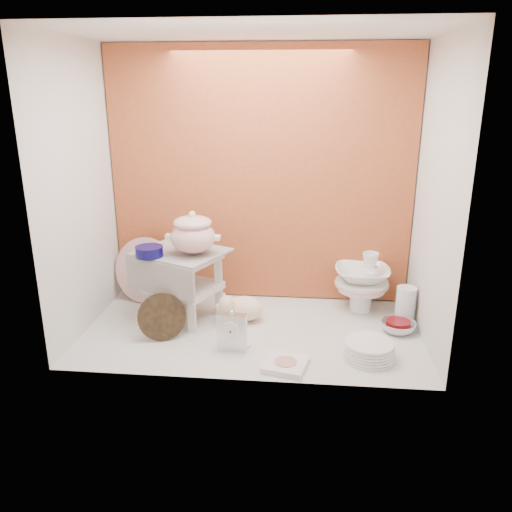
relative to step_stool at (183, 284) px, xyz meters
The scene contains 17 objects.
ground 0.48m from the step_stool, 19.08° to the right, with size 1.80×1.80×0.00m, color silver.
niche_shell 0.84m from the step_stool, ahead, with size 1.86×1.03×1.53m.
step_stool is the anchor object (origin of this frame).
soup_tureen 0.33m from the step_stool, 30.60° to the right, with size 0.28×0.28×0.24m, color white, non-canonical shape.
cobalt_bowl 0.29m from the step_stool, 143.79° to the right, with size 0.15×0.15×0.05m, color #0C0949.
floral_platter 0.35m from the step_stool, 143.91° to the left, with size 0.40×0.11×0.40m, color white, non-canonical shape.
blue_white_vase 0.26m from the step_stool, 108.04° to the left, with size 0.22×0.22×0.23m, color silver.
lacquer_tray 0.29m from the step_stool, 99.53° to the right, with size 0.25×0.08×0.25m, color black, non-canonical shape.
mantel_clock 0.50m from the step_stool, 47.74° to the right, with size 0.15×0.05×0.21m, color silver.
plush_pig 0.37m from the step_stool, ahead, with size 0.27×0.18×0.16m, color beige.
teacup_saucer 0.50m from the step_stool, 42.12° to the right, with size 0.16×0.16×0.01m, color white.
gold_rim_teacup 0.48m from the step_stool, 42.12° to the right, with size 0.11×0.11×0.09m, color white.
lattice_dish 0.81m from the step_stool, 40.04° to the right, with size 0.19×0.19×0.03m, color white.
dinner_plate_stack 1.09m from the step_stool, 21.07° to the right, with size 0.26×0.26×0.09m, color white.
crystal_bowl 1.21m from the step_stool, ahead, with size 0.19×0.19×0.06m, color silver.
clear_glass_vase 1.25m from the step_stool, ahead, with size 0.11×0.11×0.22m, color silver.
porcelain_tower 1.04m from the step_stool, 10.62° to the left, with size 0.32×0.32×0.36m, color white, non-canonical shape.
Camera 1 is at (0.27, -2.51, 1.26)m, focal length 35.98 mm.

